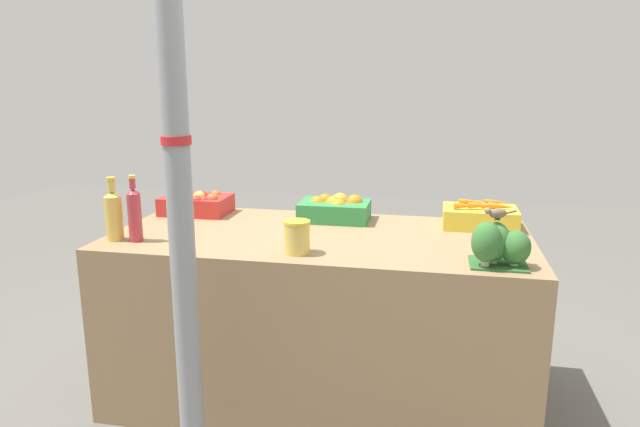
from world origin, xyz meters
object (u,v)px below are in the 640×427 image
(apple_crate, at_px, (197,203))
(carrot_crate, at_px, (480,216))
(broccoli_pile, at_px, (498,244))
(orange_crate, at_px, (334,209))
(juice_bottle_golden, at_px, (114,214))
(pickle_jar, at_px, (297,237))
(sparrow_bird, at_px, (497,213))
(juice_bottle_ruby, at_px, (135,213))
(support_pole, at_px, (177,163))

(apple_crate, bearing_deg, carrot_crate, 0.16)
(carrot_crate, distance_m, broccoli_pile, 0.63)
(orange_crate, height_order, juice_bottle_golden, juice_bottle_golden)
(apple_crate, bearing_deg, pickle_jar, -40.39)
(apple_crate, xyz_separation_m, juice_bottle_golden, (-0.15, -0.56, 0.06))
(orange_crate, bearing_deg, apple_crate, -179.32)
(carrot_crate, xyz_separation_m, sparrow_bird, (0.01, -0.61, 0.16))
(carrot_crate, height_order, sparrow_bird, sparrow_bird)
(orange_crate, bearing_deg, pickle_jar, -94.86)
(carrot_crate, height_order, juice_bottle_ruby, juice_bottle_ruby)
(apple_crate, relative_size, juice_bottle_golden, 1.23)
(support_pole, xyz_separation_m, orange_crate, (0.36, 1.06, -0.38))
(sparrow_bird, bearing_deg, carrot_crate, -110.71)
(support_pole, xyz_separation_m, carrot_crate, (1.09, 1.06, -0.38))
(support_pole, relative_size, carrot_crate, 7.15)
(orange_crate, relative_size, juice_bottle_golden, 1.23)
(support_pole, xyz_separation_m, apple_crate, (-0.40, 1.05, -0.38))
(broccoli_pile, bearing_deg, juice_bottle_ruby, 177.99)
(juice_bottle_golden, xyz_separation_m, pickle_jar, (0.86, -0.04, -0.05))
(apple_crate, xyz_separation_m, orange_crate, (0.76, 0.01, 0.00))
(pickle_jar, bearing_deg, orange_crate, 85.14)
(juice_bottle_golden, height_order, juice_bottle_ruby, juice_bottle_ruby)
(support_pole, relative_size, sparrow_bird, 19.50)
(juice_bottle_golden, bearing_deg, apple_crate, 74.77)
(support_pole, distance_m, sparrow_bird, 1.21)
(orange_crate, bearing_deg, juice_bottle_ruby, -144.69)
(apple_crate, xyz_separation_m, carrot_crate, (1.49, 0.00, -0.00))
(sparrow_bird, bearing_deg, support_pole, 0.48)
(support_pole, height_order, sparrow_bird, support_pole)
(broccoli_pile, xyz_separation_m, pickle_jar, (-0.81, 0.02, -0.02))
(broccoli_pile, height_order, sparrow_bird, sparrow_bird)
(sparrow_bird, bearing_deg, broccoli_pile, 116.12)
(orange_crate, height_order, juice_bottle_ruby, juice_bottle_ruby)
(orange_crate, distance_m, carrot_crate, 0.73)
(orange_crate, bearing_deg, broccoli_pile, -39.79)
(apple_crate, distance_m, juice_bottle_ruby, 0.57)
(sparrow_bird, bearing_deg, juice_bottle_golden, -22.99)
(apple_crate, distance_m, orange_crate, 0.76)
(sparrow_bird, bearing_deg, pickle_jar, -21.92)
(support_pole, distance_m, carrot_crate, 1.57)
(apple_crate, relative_size, sparrow_bird, 2.73)
(carrot_crate, bearing_deg, apple_crate, -179.84)
(juice_bottle_ruby, bearing_deg, pickle_jar, -2.84)
(support_pole, bearing_deg, orange_crate, 71.40)
(apple_crate, height_order, carrot_crate, carrot_crate)
(broccoli_pile, bearing_deg, sparrow_bird, 137.60)
(juice_bottle_golden, relative_size, juice_bottle_ruby, 0.96)
(apple_crate, distance_m, broccoli_pile, 1.64)
(juice_bottle_ruby, height_order, sparrow_bird, juice_bottle_ruby)
(juice_bottle_golden, distance_m, sparrow_bird, 1.66)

